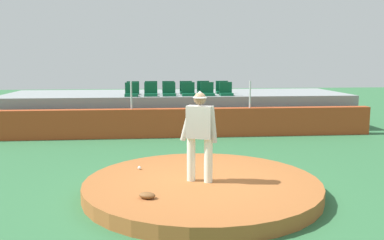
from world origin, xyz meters
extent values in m
plane|color=#316B3E|center=(0.00, 0.00, 0.00)|extent=(60.00, 60.00, 0.00)
cylinder|color=#A25B2C|center=(0.00, 0.00, 0.14)|extent=(4.71, 4.71, 0.27)
cylinder|color=white|center=(-0.22, -0.02, 0.71)|extent=(0.17, 0.17, 0.87)
cylinder|color=white|center=(0.10, -0.15, 0.71)|extent=(0.17, 0.17, 0.87)
cube|color=#B7B2A8|center=(-0.06, -0.08, 1.46)|extent=(0.56, 0.43, 0.63)
cylinder|color=#B7B2A8|center=(-0.30, 0.02, 1.43)|extent=(0.31, 0.21, 0.71)
cylinder|color=#B7B2A8|center=(0.18, -0.19, 1.43)|extent=(0.21, 0.17, 0.71)
sphere|color=#8C6647|center=(-0.06, -0.08, 1.92)|extent=(0.24, 0.24, 0.24)
cone|color=#B7B2A8|center=(-0.06, -0.08, 2.00)|extent=(0.36, 0.36, 0.13)
sphere|color=white|center=(-1.28, 0.91, 0.31)|extent=(0.07, 0.07, 0.07)
ellipsoid|color=brown|center=(-1.08, -1.00, 0.33)|extent=(0.35, 0.30, 0.11)
cube|color=#A8421F|center=(0.00, 6.11, 0.50)|extent=(13.49, 0.40, 0.99)
cylinder|color=silver|center=(-1.70, 6.11, 1.47)|extent=(0.06, 0.06, 0.95)
cylinder|color=silver|center=(2.41, 6.11, 1.47)|extent=(0.06, 0.06, 0.95)
cube|color=gray|center=(0.00, 8.72, 0.66)|extent=(13.46, 3.94, 1.33)
cube|color=#0B4C2D|center=(-1.75, 7.19, 1.38)|extent=(0.48, 0.44, 0.10)
cube|color=#0B4C2D|center=(-1.75, 7.37, 1.63)|extent=(0.48, 0.08, 0.40)
cube|color=#0B4C2D|center=(-1.04, 7.22, 1.38)|extent=(0.48, 0.44, 0.10)
cube|color=#0B4C2D|center=(-1.04, 7.40, 1.63)|extent=(0.48, 0.08, 0.40)
cube|color=#0B4C2D|center=(-0.37, 7.23, 1.38)|extent=(0.48, 0.44, 0.10)
cube|color=#0B4C2D|center=(-0.37, 7.41, 1.63)|extent=(0.48, 0.08, 0.40)
cube|color=#0B4C2D|center=(0.35, 7.22, 1.38)|extent=(0.48, 0.44, 0.10)
cube|color=#0B4C2D|center=(0.35, 7.40, 1.63)|extent=(0.48, 0.08, 0.40)
cube|color=#0B4C2D|center=(1.07, 7.21, 1.38)|extent=(0.48, 0.44, 0.10)
cube|color=#0B4C2D|center=(1.07, 7.39, 1.63)|extent=(0.48, 0.08, 0.40)
cube|color=#0B4C2D|center=(1.77, 7.20, 1.38)|extent=(0.48, 0.44, 0.10)
cube|color=#0B4C2D|center=(1.77, 7.38, 1.63)|extent=(0.48, 0.08, 0.40)
cube|color=#0B4C2D|center=(-1.74, 8.08, 1.38)|extent=(0.48, 0.44, 0.10)
cube|color=#0B4C2D|center=(-1.74, 8.26, 1.63)|extent=(0.48, 0.08, 0.40)
cube|color=#0B4C2D|center=(-1.03, 8.12, 1.38)|extent=(0.48, 0.44, 0.10)
cube|color=#0B4C2D|center=(-1.03, 8.30, 1.63)|extent=(0.48, 0.08, 0.40)
cube|color=#0B4C2D|center=(-0.36, 8.09, 1.38)|extent=(0.48, 0.44, 0.10)
cube|color=#0B4C2D|center=(-0.36, 8.27, 1.63)|extent=(0.48, 0.08, 0.40)
cube|color=#0B4C2D|center=(0.33, 8.09, 1.38)|extent=(0.48, 0.44, 0.10)
cube|color=#0B4C2D|center=(0.33, 8.27, 1.63)|extent=(0.48, 0.08, 0.40)
cube|color=#0B4C2D|center=(1.02, 8.13, 1.38)|extent=(0.48, 0.44, 0.10)
cube|color=#0B4C2D|center=(1.02, 8.31, 1.63)|extent=(0.48, 0.08, 0.40)
cube|color=#0B4C2D|center=(1.77, 8.09, 1.38)|extent=(0.48, 0.44, 0.10)
cube|color=#0B4C2D|center=(1.77, 8.27, 1.63)|extent=(0.48, 0.08, 0.40)
camera|label=1|loc=(-0.95, -7.86, 2.66)|focal=38.23mm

